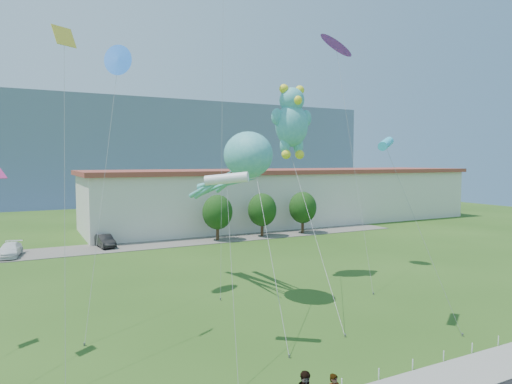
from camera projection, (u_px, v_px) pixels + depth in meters
ground at (304, 382)px, 19.51m from camera, size 160.00×160.00×0.00m
parking_strip at (131, 246)px, 50.58m from camera, size 70.00×6.00×0.06m
hill_ridge at (64, 150)px, 125.18m from camera, size 160.00×50.00×25.00m
warehouse at (289, 196)px, 70.13m from camera, size 61.00×15.00×8.20m
tree_near at (217, 212)px, 54.02m from camera, size 3.60×3.60×5.47m
tree_mid at (262, 210)px, 56.75m from camera, size 3.60×3.60×5.47m
tree_far at (303, 208)px, 59.48m from camera, size 3.60×3.60×5.47m
parked_car_white at (10, 250)px, 44.80m from camera, size 2.60×4.81×1.32m
parked_car_black at (105, 241)px, 49.81m from camera, size 1.91×4.25×1.36m
octopus_kite at (239, 166)px, 31.48m from camera, size 3.80×16.51×11.40m
teddy_bear_kite at (292, 120)px, 36.35m from camera, size 6.00×13.46×15.50m
small_kite_cyan at (387, 145)px, 25.49m from camera, size 3.01×4.38×10.86m
small_kite_blue at (117, 64)px, 30.79m from camera, size 4.43×8.82×17.04m
small_kite_purple at (337, 51)px, 38.90m from camera, size 3.39×8.61×20.07m
small_kite_yellow at (64, 76)px, 22.04m from camera, size 1.46×6.06×16.05m
small_kite_white at (227, 180)px, 22.69m from camera, size 1.74×5.64×9.00m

